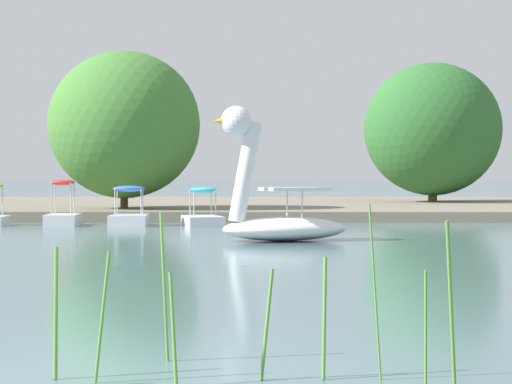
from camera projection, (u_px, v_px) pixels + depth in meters
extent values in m
plane|color=slate|center=(113.00, 379.00, 8.14)|extent=(480.73, 480.73, 0.00)
cube|color=slate|center=(239.00, 206.00, 46.44)|extent=(127.88, 23.88, 0.38)
ellipsoid|color=white|center=(285.00, 229.00, 25.11)|extent=(3.59, 2.55, 0.60)
cylinder|color=white|center=(245.00, 172.00, 24.80)|extent=(0.95, 0.64, 2.56)
sphere|color=white|center=(236.00, 121.00, 24.71)|extent=(0.96, 0.96, 0.78)
cone|color=yellow|center=(224.00, 121.00, 24.63)|extent=(0.65, 0.57, 0.43)
cube|color=white|center=(294.00, 189.00, 25.16)|extent=(1.85, 1.73, 0.08)
cylinder|color=silver|center=(287.00, 202.00, 25.75)|extent=(0.04, 0.04, 0.71)
cylinder|color=silver|center=(302.00, 204.00, 24.58)|extent=(0.04, 0.04, 0.71)
cube|color=white|center=(203.00, 221.00, 32.41)|extent=(1.57, 2.17, 0.32)
ellipsoid|color=#2DB7D1|center=(203.00, 190.00, 32.39)|extent=(1.10, 1.17, 0.20)
cylinder|color=#B7B7BF|center=(190.00, 203.00, 32.70)|extent=(0.04, 0.04, 0.85)
cylinder|color=#B7B7BF|center=(211.00, 203.00, 32.86)|extent=(0.04, 0.04, 0.85)
cylinder|color=#B7B7BF|center=(194.00, 203.00, 31.93)|extent=(0.04, 0.04, 0.85)
cylinder|color=#B7B7BF|center=(216.00, 203.00, 32.09)|extent=(0.04, 0.04, 0.85)
cube|color=white|center=(129.00, 220.00, 32.41)|extent=(1.30, 2.03, 0.36)
ellipsoid|color=blue|center=(129.00, 189.00, 32.40)|extent=(1.10, 0.95, 0.20)
cylinder|color=#B7B7BF|center=(117.00, 201.00, 32.75)|extent=(0.04, 0.04, 0.86)
cylinder|color=#B7B7BF|center=(143.00, 201.00, 32.78)|extent=(0.04, 0.04, 0.86)
cylinder|color=#B7B7BF|center=(115.00, 202.00, 32.03)|extent=(0.04, 0.04, 0.86)
cylinder|color=#B7B7BF|center=(141.00, 202.00, 32.06)|extent=(0.04, 0.04, 0.86)
cube|color=white|center=(63.00, 220.00, 32.53)|extent=(1.11, 1.97, 0.38)
ellipsoid|color=red|center=(63.00, 182.00, 32.50)|extent=(0.83, 1.04, 0.20)
cylinder|color=#B7B7BF|center=(55.00, 198.00, 32.90)|extent=(0.04, 0.04, 1.05)
cylinder|color=#B7B7BF|center=(74.00, 198.00, 32.92)|extent=(0.04, 0.04, 1.05)
cylinder|color=#B7B7BF|center=(51.00, 199.00, 32.10)|extent=(0.04, 0.04, 1.05)
cylinder|color=#B7B7BF|center=(71.00, 199.00, 32.13)|extent=(0.04, 0.04, 1.05)
cylinder|color=#B7B7BF|center=(3.00, 201.00, 32.89)|extent=(0.04, 0.04, 1.00)
cylinder|color=brown|center=(433.00, 170.00, 47.25)|extent=(0.42, 0.42, 3.08)
ellipsoid|color=#2D662D|center=(433.00, 129.00, 47.21)|extent=(8.27, 7.90, 6.33)
cylinder|color=#4C3823|center=(124.00, 157.00, 38.07)|extent=(0.29, 0.29, 3.94)
ellipsoid|color=#427A33|center=(124.00, 125.00, 38.05)|extent=(8.02, 8.15, 5.66)
cylinder|color=#568E38|center=(267.00, 324.00, 8.10)|extent=(0.12, 0.07, 0.91)
cylinder|color=#568E38|center=(173.00, 329.00, 7.88)|extent=(0.09, 0.16, 0.90)
cylinder|color=#568E38|center=(56.00, 312.00, 8.19)|extent=(0.05, 0.18, 1.08)
cylinder|color=#568E38|center=(375.00, 292.00, 8.10)|extent=(0.11, 0.03, 1.45)
cylinder|color=#568E38|center=(451.00, 311.00, 7.30)|extent=(0.12, 0.18, 1.35)
cylinder|color=#568E38|center=(102.00, 317.00, 8.03)|extent=(0.12, 0.15, 1.05)
cylinder|color=#568E38|center=(164.00, 287.00, 8.92)|extent=(0.09, 0.04, 1.34)
cylinder|color=#568E38|center=(426.00, 335.00, 7.36)|extent=(0.03, 0.04, 0.97)
cylinder|color=#568E38|center=(324.00, 318.00, 8.17)|extent=(0.05, 0.17, 1.00)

